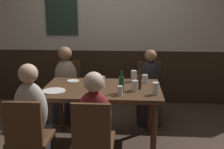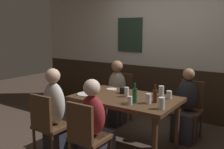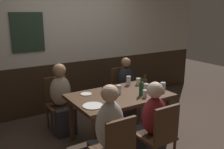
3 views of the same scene
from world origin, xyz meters
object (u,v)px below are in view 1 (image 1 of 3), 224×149
at_px(person_left_near, 34,128).
at_px(beer_bottle_brown, 139,82).
at_px(pint_glass_stout, 134,77).
at_px(highball_clear, 155,89).
at_px(chair_right_far, 149,88).
at_px(chair_left_near, 28,136).
at_px(beer_glass_half, 135,86).
at_px(pint_glass_pale, 120,91).
at_px(plate_white_small, 73,81).
at_px(person_mid_near, 95,133).
at_px(tumbler_water, 145,79).
at_px(plate_white_large, 54,91).
at_px(person_right_far, 150,93).
at_px(beer_bottle_green, 121,84).
at_px(dining_table, 102,94).
at_px(chair_left_far, 68,86).
at_px(chair_mid_near, 93,138).
at_px(condiment_caddy, 94,80).
at_px(person_left_far, 66,90).
at_px(tumbler_short, 102,82).

relative_size(person_left_near, beer_bottle_brown, 5.03).
relative_size(pint_glass_stout, highball_clear, 1.04).
xyz_separation_m(chair_right_far, chair_left_near, (-1.27, -1.74, 0.00)).
bearing_deg(beer_glass_half, pint_glass_pale, -133.38).
bearing_deg(plate_white_small, person_mid_near, -66.62).
height_order(tumbler_water, plate_white_large, tumbler_water).
xyz_separation_m(chair_left_near, highball_clear, (1.27, 0.64, 0.31)).
bearing_deg(pint_glass_pale, plate_white_large, 173.52).
height_order(pint_glass_stout, beer_bottle_brown, beer_bottle_brown).
xyz_separation_m(person_right_far, beer_glass_half, (-0.23, -0.82, 0.33)).
bearing_deg(plate_white_small, beer_bottle_green, -34.11).
xyz_separation_m(chair_right_far, pint_glass_stout, (-0.24, -0.55, 0.31)).
relative_size(dining_table, plate_white_small, 8.85).
relative_size(dining_table, chair_left_far, 1.64).
relative_size(chair_mid_near, chair_left_far, 1.00).
xyz_separation_m(person_right_far, pint_glass_stout, (-0.24, -0.38, 0.34)).
relative_size(chair_right_far, condiment_caddy, 8.00).
xyz_separation_m(person_mid_near, pint_glass_stout, (0.39, 1.03, 0.33)).
bearing_deg(highball_clear, person_left_far, 143.50).
bearing_deg(condiment_caddy, person_mid_near, -81.86).
bearing_deg(beer_glass_half, condiment_caddy, 151.96).
relative_size(pint_glass_stout, condiment_caddy, 1.35).
distance_m(chair_mid_near, beer_bottle_brown, 1.02).
xyz_separation_m(person_left_far, beer_bottle_brown, (1.09, -0.73, 0.35)).
height_order(chair_mid_near, pint_glass_stout, pint_glass_stout).
distance_m(chair_mid_near, condiment_caddy, 1.09).
bearing_deg(person_left_near, person_left_far, 90.00).
relative_size(chair_mid_near, beer_bottle_brown, 3.73).
xyz_separation_m(chair_right_far, person_left_near, (-1.27, -1.58, 0.00)).
relative_size(person_left_far, condiment_caddy, 10.34).
relative_size(chair_mid_near, tumbler_water, 7.95).
relative_size(chair_right_far, person_left_far, 0.77).
xyz_separation_m(chair_left_near, beer_glass_half, (1.04, 0.76, 0.30)).
distance_m(highball_clear, beer_bottle_brown, 0.28).
height_order(chair_left_near, plate_white_large, chair_left_near).
xyz_separation_m(person_left_near, tumbler_water, (1.17, 0.96, 0.29)).
distance_m(chair_right_far, pint_glass_stout, 0.67).
bearing_deg(person_mid_near, highball_clear, 36.85).
distance_m(person_mid_near, plate_white_small, 1.09).
height_order(chair_left_far, person_left_near, person_left_near).
relative_size(plate_white_large, condiment_caddy, 2.43).
distance_m(dining_table, person_left_far, 0.97).
bearing_deg(highball_clear, person_right_far, 89.91).
relative_size(chair_left_near, plate_white_small, 5.40).
relative_size(chair_left_near, person_left_far, 0.77).
height_order(chair_right_far, condiment_caddy, chair_right_far).
distance_m(pint_glass_stout, pint_glass_pale, 0.63).
bearing_deg(pint_glass_stout, person_left_near, -134.79).
bearing_deg(person_left_near, plate_white_large, 80.64).
bearing_deg(dining_table, tumbler_short, 101.97).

